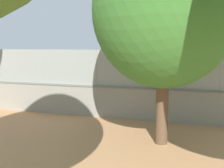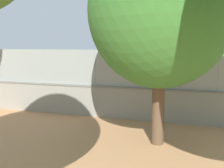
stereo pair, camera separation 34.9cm
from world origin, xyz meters
The scene contains 8 objects.
ground_plane centered at (0.00, 0.00, 0.00)m, with size 260.00×260.00×0.00m, color tan.
perimeter_wall centered at (-1.93, 11.13, 0.87)m, with size 29.10×0.67×1.73m.
fence_panel_on_wall centered at (-1.93, 11.13, 2.71)m, with size 28.58×0.31×1.96m.
player_at_service_line centered at (-4.33, 7.85, 0.99)m, with size 1.28×0.77×1.67m.
player_baseline_waiting centered at (-3.08, 1.52, 0.85)m, with size 1.15×0.72×1.46m.
player_near_wall_returning centered at (-2.37, -0.29, 1.02)m, with size 0.97×0.90×1.72m.
sports_ball centered at (-5.12, 9.79, 0.08)m, with size 0.15×0.15×0.15m, color #3399D8.
tree_behind_wall_right centered at (-7.53, 14.37, 5.20)m, with size 5.51×5.51×8.16m.
Camera 2 is at (-9.28, 25.08, 3.91)m, focal length 44.35 mm.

